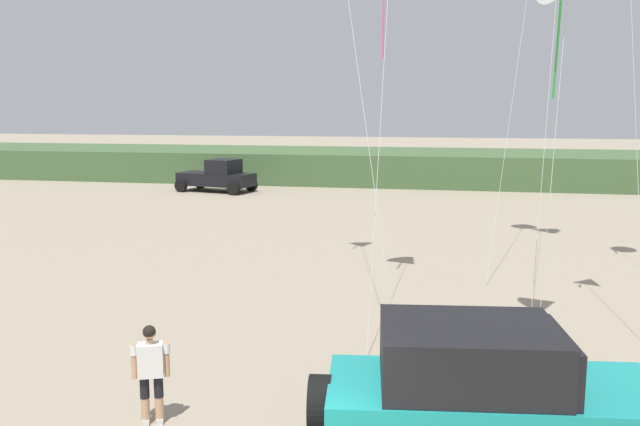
{
  "coord_description": "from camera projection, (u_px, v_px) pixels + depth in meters",
  "views": [
    {
      "loc": [
        1.9,
        -6.41,
        5.08
      ],
      "look_at": [
        -0.16,
        3.71,
        3.46
      ],
      "focal_mm": 37.79,
      "sensor_mm": 36.0,
      "label": 1
    }
  ],
  "objects": [
    {
      "name": "dune_ridge",
      "position": [
        422.0,
        166.0,
        46.54
      ],
      "size": [
        90.0,
        9.9,
        2.06
      ],
      "primitive_type": "cube",
      "color": "#426038",
      "rests_on": "ground_plane"
    },
    {
      "name": "person_watching",
      "position": [
        151.0,
        369.0,
        10.77
      ],
      "size": [
        0.59,
        0.41,
        1.67
      ],
      "color": "tan",
      "rests_on": "ground_plane"
    },
    {
      "name": "distant_pickup",
      "position": [
        218.0,
        176.0,
        40.78
      ],
      "size": [
        4.9,
        3.27,
        1.98
      ],
      "color": "black",
      "rests_on": "ground_plane"
    },
    {
      "name": "jeep",
      "position": [
        488.0,
        402.0,
        8.95
      ],
      "size": [
        4.98,
        2.9,
        2.26
      ],
      "color": "teal",
      "rests_on": "ground_plane"
    }
  ]
}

